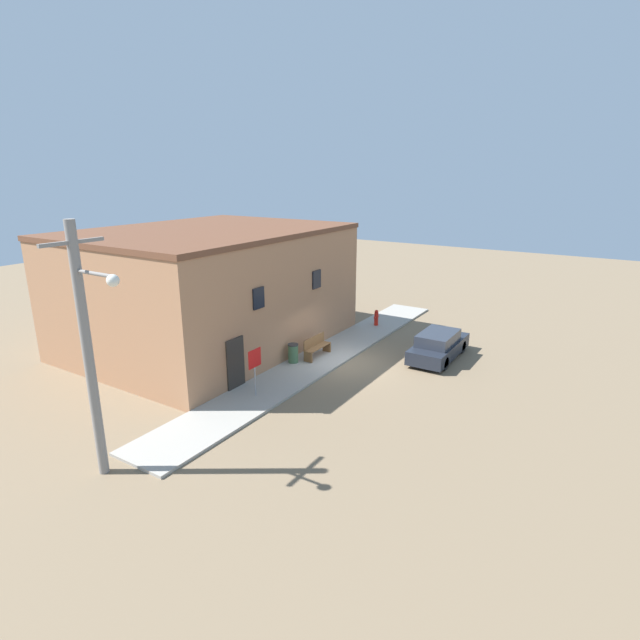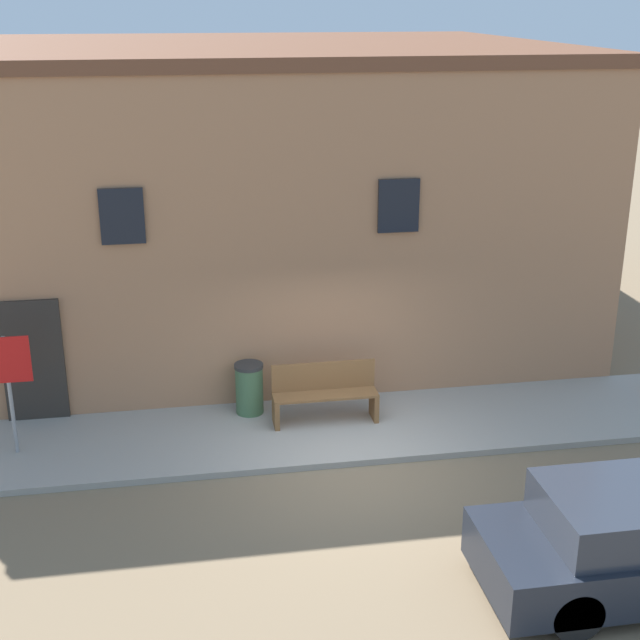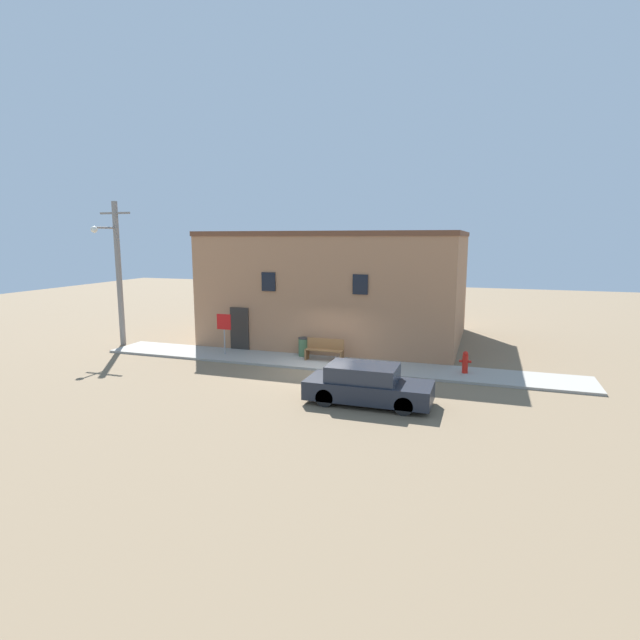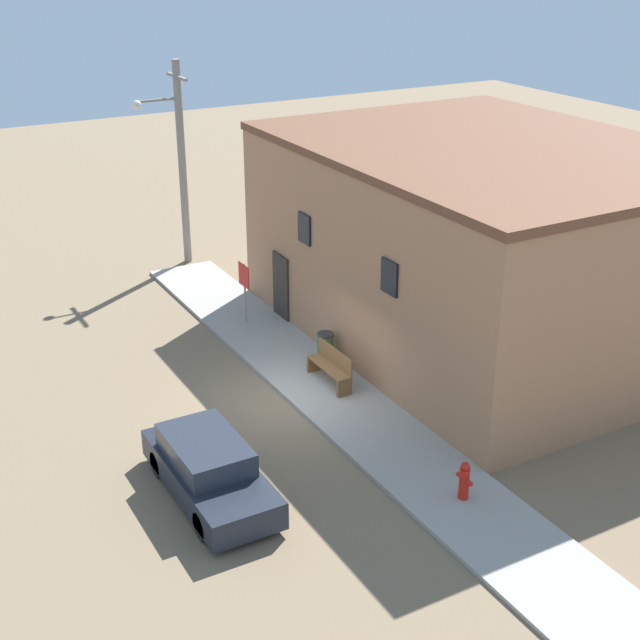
{
  "view_description": "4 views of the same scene",
  "coord_description": "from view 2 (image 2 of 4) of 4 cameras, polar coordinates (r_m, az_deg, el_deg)",
  "views": [
    {
      "loc": [
        -19.07,
        -10.6,
        8.59
      ],
      "look_at": [
        -0.31,
        1.19,
        2.0
      ],
      "focal_mm": 28.0,
      "sensor_mm": 36.0,
      "label": 1
    },
    {
      "loc": [
        -2.54,
        -11.81,
        6.81
      ],
      "look_at": [
        -0.31,
        1.19,
        2.0
      ],
      "focal_mm": 50.0,
      "sensor_mm": 36.0,
      "label": 2
    },
    {
      "loc": [
        6.64,
        -19.45,
        5.58
      ],
      "look_at": [
        -0.31,
        1.19,
        2.0
      ],
      "focal_mm": 28.0,
      "sensor_mm": 36.0,
      "label": 3
    },
    {
      "loc": [
        18.65,
        -9.46,
        11.63
      ],
      "look_at": [
        -0.31,
        1.19,
        2.0
      ],
      "focal_mm": 50.0,
      "sensor_mm": 36.0,
      "label": 4
    }
  ],
  "objects": [
    {
      "name": "ground_plane",
      "position": [
        13.87,
        2.14,
        -9.39
      ],
      "size": [
        80.0,
        80.0,
        0.0
      ],
      "primitive_type": "plane",
      "color": "#7A664C"
    },
    {
      "name": "sidewalk",
      "position": [
        14.87,
        1.2,
        -7.0
      ],
      "size": [
        21.79,
        2.38,
        0.1
      ],
      "color": "#9E998E",
      "rests_on": "ground"
    },
    {
      "name": "brick_building",
      "position": [
        19.56,
        -5.2,
        8.6
      ],
      "size": [
        13.01,
        9.98,
        5.92
      ],
      "color": "#A87551",
      "rests_on": "ground"
    },
    {
      "name": "stop_sign",
      "position": [
        14.28,
        -19.39,
        -3.19
      ],
      "size": [
        0.74,
        0.06,
        1.93
      ],
      "color": "gray",
      "rests_on": "sidewalk"
    },
    {
      "name": "bench",
      "position": [
        14.85,
        0.3,
        -4.69
      ],
      "size": [
        1.74,
        0.44,
        0.99
      ],
      "color": "brown",
      "rests_on": "sidewalk"
    },
    {
      "name": "trash_bin",
      "position": [
        15.19,
        -4.54,
        -4.37
      ],
      "size": [
        0.49,
        0.49,
        0.89
      ],
      "color": "#426642",
      "rests_on": "sidewalk"
    }
  ]
}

